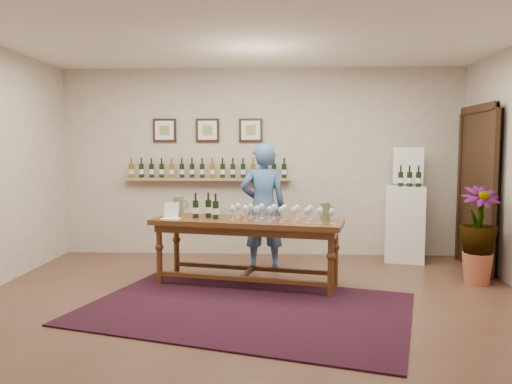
{
  "coord_description": "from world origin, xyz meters",
  "views": [
    {
      "loc": [
        0.25,
        -5.01,
        1.61
      ],
      "look_at": [
        0.0,
        0.8,
        1.1
      ],
      "focal_mm": 35.0,
      "sensor_mm": 36.0,
      "label": 1
    }
  ],
  "objects_px": {
    "tasting_table": "(247,229)",
    "person": "(263,207)",
    "potted_plant": "(478,235)",
    "display_pedestal": "(405,224)"
  },
  "relations": [
    {
      "from": "tasting_table",
      "to": "person",
      "type": "xyz_separation_m",
      "value": [
        0.16,
        0.83,
        0.17
      ]
    },
    {
      "from": "potted_plant",
      "to": "person",
      "type": "xyz_separation_m",
      "value": [
        -2.57,
        0.66,
        0.25
      ]
    },
    {
      "from": "tasting_table",
      "to": "potted_plant",
      "type": "distance_m",
      "value": 2.74
    },
    {
      "from": "tasting_table",
      "to": "potted_plant",
      "type": "bearing_deg",
      "value": 15.63
    },
    {
      "from": "tasting_table",
      "to": "potted_plant",
      "type": "height_order",
      "value": "potted_plant"
    },
    {
      "from": "display_pedestal",
      "to": "person",
      "type": "xyz_separation_m",
      "value": [
        -2.03,
        -0.57,
        0.3
      ]
    },
    {
      "from": "display_pedestal",
      "to": "potted_plant",
      "type": "relative_size",
      "value": 1.06
    },
    {
      "from": "tasting_table",
      "to": "display_pedestal",
      "type": "relative_size",
      "value": 2.16
    },
    {
      "from": "display_pedestal",
      "to": "potted_plant",
      "type": "height_order",
      "value": "display_pedestal"
    },
    {
      "from": "tasting_table",
      "to": "display_pedestal",
      "type": "bearing_deg",
      "value": 44.61
    }
  ]
}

